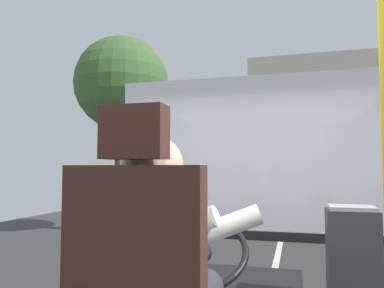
{
  "coord_description": "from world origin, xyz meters",
  "views": [
    {
      "loc": [
        0.38,
        -1.78,
        1.76
      ],
      "look_at": [
        -0.38,
        0.97,
        1.94
      ],
      "focal_mm": 35.11,
      "sensor_mm": 36.0,
      "label": 1
    }
  ],
  "objects": [
    {
      "name": "ground",
      "position": [
        0.0,
        8.8,
        -0.02
      ],
      "size": [
        18.0,
        44.0,
        0.06
      ],
      "color": "#323232"
    },
    {
      "name": "bus_driver",
      "position": [
        -0.14,
        -0.38,
        1.38
      ],
      "size": [
        0.78,
        0.6,
        0.78
      ],
      "color": "#282833",
      "rests_on": "driver_seat"
    },
    {
      "name": "windshield_panel",
      "position": [
        0.0,
        1.62,
        1.7
      ],
      "size": [
        2.5,
        0.08,
        1.48
      ],
      "color": "silver"
    },
    {
      "name": "street_tree",
      "position": [
        -4.34,
        7.82,
        4.11
      ],
      "size": [
        2.65,
        2.65,
        5.49
      ],
      "color": "#4C3828",
      "rests_on": "ground"
    },
    {
      "name": "shop_building",
      "position": [
        4.21,
        18.95,
        3.59
      ],
      "size": [
        12.05,
        5.2,
        7.18
      ],
      "color": "#BCB29E",
      "rests_on": "ground"
    }
  ]
}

